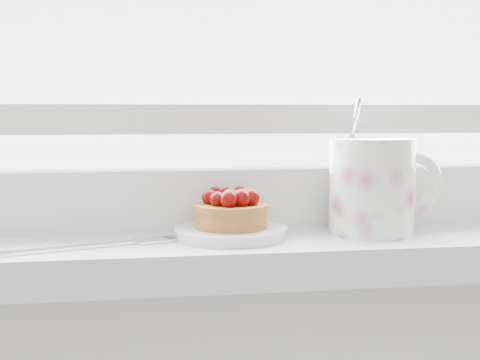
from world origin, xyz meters
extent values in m
cube|color=silver|center=(0.00, 1.90, 0.92)|extent=(1.60, 0.20, 0.04)
cube|color=white|center=(0.00, 1.97, 0.97)|extent=(1.30, 0.05, 0.07)
cube|color=white|center=(0.00, 1.97, 1.07)|extent=(1.30, 0.04, 0.04)
cylinder|color=silver|center=(-0.01, 1.88, 0.95)|extent=(0.12, 0.12, 0.01)
cylinder|color=brown|center=(-0.01, 1.88, 0.97)|extent=(0.08, 0.08, 0.03)
cylinder|color=brown|center=(-0.01, 1.88, 0.98)|extent=(0.08, 0.08, 0.01)
sphere|color=#450000|center=(-0.01, 1.88, 0.99)|extent=(0.02, 0.02, 0.02)
sphere|color=#450000|center=(0.01, 1.89, 0.99)|extent=(0.02, 0.02, 0.02)
sphere|color=#450000|center=(0.00, 1.90, 0.99)|extent=(0.02, 0.02, 0.02)
sphere|color=#450000|center=(-0.01, 1.91, 0.99)|extent=(0.02, 0.02, 0.02)
sphere|color=#450000|center=(-0.02, 1.90, 0.99)|extent=(0.02, 0.02, 0.02)
sphere|color=#450000|center=(-0.03, 1.89, 0.99)|extent=(0.02, 0.02, 0.02)
sphere|color=#450000|center=(-0.03, 1.87, 0.99)|extent=(0.02, 0.02, 0.02)
sphere|color=#450000|center=(-0.01, 1.86, 0.99)|extent=(0.02, 0.02, 0.02)
sphere|color=#450000|center=(0.00, 1.87, 0.99)|extent=(0.02, 0.02, 0.02)
sphere|color=#450000|center=(0.01, 1.87, 0.99)|extent=(0.02, 0.02, 0.02)
cylinder|color=silver|center=(0.15, 1.89, 0.99)|extent=(0.11, 0.11, 0.11)
cylinder|color=black|center=(0.15, 1.89, 1.04)|extent=(0.08, 0.08, 0.01)
torus|color=silver|center=(0.21, 1.89, 1.00)|extent=(0.08, 0.02, 0.07)
cylinder|color=silver|center=(0.14, 1.91, 1.06)|extent=(0.01, 0.03, 0.07)
cube|color=silver|center=(-0.19, 1.85, 0.94)|extent=(0.11, 0.05, 0.00)
cube|color=silver|center=(-0.24, 1.83, 0.94)|extent=(0.03, 0.02, 0.00)
cube|color=silver|center=(-0.12, 1.87, 0.94)|extent=(0.02, 0.02, 0.00)
cube|color=silver|center=(-0.10, 1.88, 0.94)|extent=(0.04, 0.04, 0.00)
cube|color=silver|center=(-0.06, 1.88, 0.94)|extent=(0.04, 0.02, 0.00)
cube|color=silver|center=(-0.06, 1.88, 0.94)|extent=(0.04, 0.02, 0.00)
cube|color=silver|center=(-0.07, 1.89, 0.94)|extent=(0.04, 0.02, 0.00)
cube|color=silver|center=(-0.07, 1.90, 0.94)|extent=(0.04, 0.02, 0.00)
camera|label=1|loc=(-0.12, 1.17, 1.08)|focal=50.00mm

